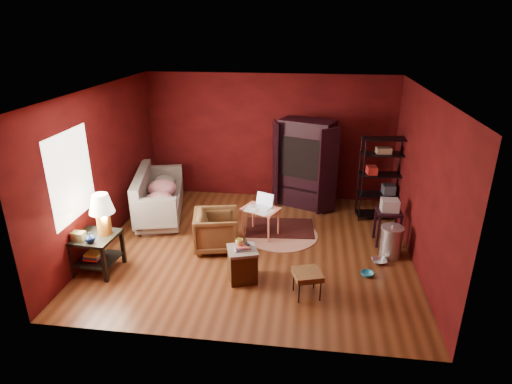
{
  "coord_description": "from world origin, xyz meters",
  "views": [
    {
      "loc": [
        0.93,
        -6.79,
        3.84
      ],
      "look_at": [
        0.0,
        0.2,
        1.0
      ],
      "focal_mm": 30.0,
      "sensor_mm": 36.0,
      "label": 1
    }
  ],
  "objects_px": {
    "hamper": "(243,264)",
    "laptop_desk": "(261,211)",
    "side_table": "(99,226)",
    "sofa": "(158,199)",
    "armchair": "(216,229)",
    "tv_armoire": "(305,162)",
    "wire_shelving": "(381,175)"
  },
  "relations": [
    {
      "from": "hamper",
      "to": "laptop_desk",
      "type": "relative_size",
      "value": 0.77
    },
    {
      "from": "side_table",
      "to": "hamper",
      "type": "relative_size",
      "value": 2.1
    },
    {
      "from": "sofa",
      "to": "laptop_desk",
      "type": "xyz_separation_m",
      "value": [
        2.24,
        -0.6,
        0.13
      ]
    },
    {
      "from": "hamper",
      "to": "laptop_desk",
      "type": "height_order",
      "value": "laptop_desk"
    },
    {
      "from": "armchair",
      "to": "sofa",
      "type": "bearing_deg",
      "value": 39.6
    },
    {
      "from": "laptop_desk",
      "to": "sofa",
      "type": "bearing_deg",
      "value": -171.04
    },
    {
      "from": "sofa",
      "to": "hamper",
      "type": "height_order",
      "value": "sofa"
    },
    {
      "from": "side_table",
      "to": "armchair",
      "type": "bearing_deg",
      "value": 28.24
    },
    {
      "from": "side_table",
      "to": "tv_armoire",
      "type": "height_order",
      "value": "tv_armoire"
    },
    {
      "from": "tv_armoire",
      "to": "laptop_desk",
      "type": "bearing_deg",
      "value": -95.09
    },
    {
      "from": "armchair",
      "to": "tv_armoire",
      "type": "xyz_separation_m",
      "value": [
        1.5,
        2.18,
        0.61
      ]
    },
    {
      "from": "sofa",
      "to": "side_table",
      "type": "relative_size",
      "value": 1.43
    },
    {
      "from": "laptop_desk",
      "to": "tv_armoire",
      "type": "distance_m",
      "value": 1.81
    },
    {
      "from": "laptop_desk",
      "to": "wire_shelving",
      "type": "height_order",
      "value": "wire_shelving"
    },
    {
      "from": "sofa",
      "to": "tv_armoire",
      "type": "height_order",
      "value": "tv_armoire"
    },
    {
      "from": "side_table",
      "to": "laptop_desk",
      "type": "distance_m",
      "value": 2.89
    },
    {
      "from": "sofa",
      "to": "side_table",
      "type": "height_order",
      "value": "side_table"
    },
    {
      "from": "sofa",
      "to": "laptop_desk",
      "type": "distance_m",
      "value": 2.32
    },
    {
      "from": "hamper",
      "to": "wire_shelving",
      "type": "relative_size",
      "value": 0.37
    },
    {
      "from": "tv_armoire",
      "to": "wire_shelving",
      "type": "distance_m",
      "value": 1.61
    },
    {
      "from": "hamper",
      "to": "side_table",
      "type": "bearing_deg",
      "value": 179.58
    },
    {
      "from": "armchair",
      "to": "side_table",
      "type": "xyz_separation_m",
      "value": [
        -1.7,
        -0.92,
        0.4
      ]
    },
    {
      "from": "sofa",
      "to": "tv_armoire",
      "type": "distance_m",
      "value": 3.22
    },
    {
      "from": "sofa",
      "to": "wire_shelving",
      "type": "bearing_deg",
      "value": -104.54
    },
    {
      "from": "side_table",
      "to": "laptop_desk",
      "type": "bearing_deg",
      "value": 32.23
    },
    {
      "from": "hamper",
      "to": "laptop_desk",
      "type": "xyz_separation_m",
      "value": [
        0.1,
        1.55,
        0.22
      ]
    },
    {
      "from": "hamper",
      "to": "tv_armoire",
      "type": "xyz_separation_m",
      "value": [
        0.88,
        3.11,
        0.71
      ]
    },
    {
      "from": "sofa",
      "to": "side_table",
      "type": "distance_m",
      "value": 2.18
    },
    {
      "from": "laptop_desk",
      "to": "tv_armoire",
      "type": "relative_size",
      "value": 0.42
    },
    {
      "from": "laptop_desk",
      "to": "armchair",
      "type": "bearing_deg",
      "value": -115.75
    },
    {
      "from": "wire_shelving",
      "to": "laptop_desk",
      "type": "bearing_deg",
      "value": -161.64
    },
    {
      "from": "armchair",
      "to": "laptop_desk",
      "type": "xyz_separation_m",
      "value": [
        0.72,
        0.62,
        0.11
      ]
    }
  ]
}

